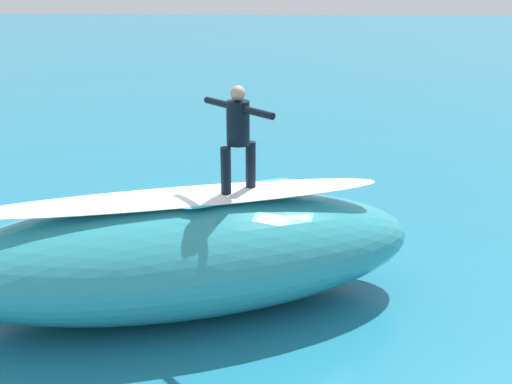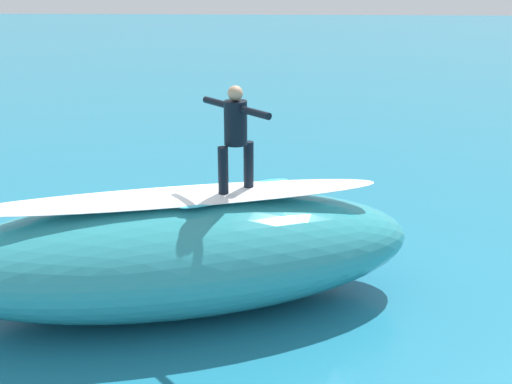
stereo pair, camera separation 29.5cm
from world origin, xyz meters
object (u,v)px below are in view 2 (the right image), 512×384
Objects in this scene: surfboard_riding at (236,193)px; surfboard_paddling at (271,232)px; surfer_paddling at (277,224)px; surfer_riding at (236,131)px.

surfboard_paddling is at bearing -142.18° from surfboard_riding.
surfer_paddling reaches higher than surfboard_paddling.
surfboard_riding is 3.19m from surfer_paddling.
surfboard_riding is 0.97m from surfer_riding.
surfer_paddling is at bearing -180.00° from surfboard_paddling.
surfer_paddling is (-0.59, -2.70, -2.58)m from surfer_riding.
surfer_riding is 3.85m from surfboard_paddling.
surfboard_riding is 1.07× the size of surfboard_paddling.
surfer_paddling is (-0.59, -2.70, -1.60)m from surfboard_riding.
surfboard_paddling is at bearing 0.00° from surfer_paddling.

